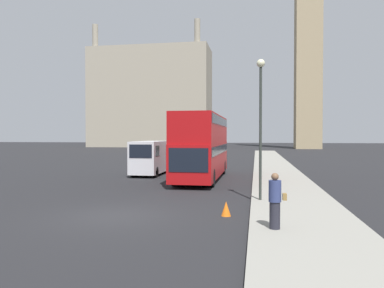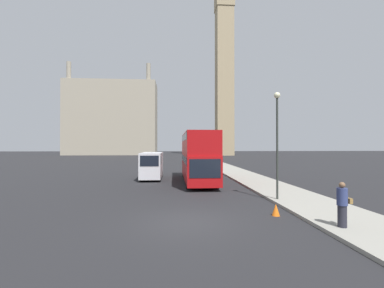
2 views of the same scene
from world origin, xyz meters
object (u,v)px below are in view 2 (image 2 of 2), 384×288
Objects in this scene: white_van at (152,165)px; street_lamp at (277,130)px; pedestrian at (342,205)px; red_double_decker_bus at (198,155)px; clock_tower at (224,48)px.

street_lamp reaches higher than white_van.
red_double_decker_bus is at bearing 106.98° from pedestrian.
clock_tower is 74.85m from white_van.
white_van is at bearing -107.47° from clock_tower.
pedestrian is at bearing -62.06° from white_van.
clock_tower is 42.94× the size of pedestrian.
clock_tower is at bearing 72.53° from white_van.
street_lamp reaches higher than red_double_decker_bus.
street_lamp is (-0.39, 5.17, 3.17)m from pedestrian.
white_van is 3.21× the size of pedestrian.
pedestrian is 0.27× the size of street_lamp.
clock_tower is 11.79× the size of street_lamp.
pedestrian is at bearing -85.70° from street_lamp.
white_van reaches higher than pedestrian.
red_double_decker_bus reaches higher than white_van.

